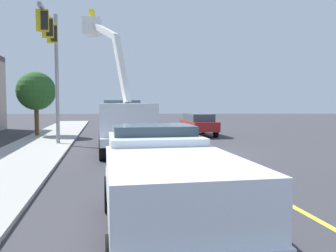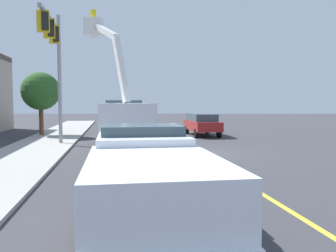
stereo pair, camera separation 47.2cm
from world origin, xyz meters
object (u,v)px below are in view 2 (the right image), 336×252
(utility_bucket_truck, at_px, (124,120))
(traffic_cone_mid_front, at_px, (181,161))
(traffic_signal_mast, at_px, (55,51))
(service_pickup_truck, at_px, (148,181))
(traffic_cone_mid_rear, at_px, (148,135))
(passing_minivan, at_px, (202,123))

(utility_bucket_truck, height_order, traffic_cone_mid_front, utility_bucket_truck)
(utility_bucket_truck, xyz_separation_m, traffic_cone_mid_front, (-5.61, -2.80, -1.25))
(traffic_cone_mid_front, bearing_deg, utility_bucket_truck, 26.55)
(utility_bucket_truck, bearing_deg, traffic_cone_mid_front, -153.45)
(traffic_signal_mast, bearing_deg, service_pickup_truck, -155.48)
(utility_bucket_truck, distance_m, traffic_cone_mid_rear, 4.68)
(traffic_cone_mid_rear, height_order, traffic_signal_mast, traffic_signal_mast)
(traffic_cone_mid_rear, bearing_deg, traffic_cone_mid_front, -169.77)
(utility_bucket_truck, height_order, traffic_cone_mid_rear, utility_bucket_truck)
(utility_bucket_truck, bearing_deg, service_pickup_truck, -170.72)
(service_pickup_truck, relative_size, passing_minivan, 1.16)
(passing_minivan, height_order, traffic_cone_mid_rear, passing_minivan)
(service_pickup_truck, bearing_deg, utility_bucket_truck, 9.28)
(passing_minivan, bearing_deg, service_pickup_truck, 171.78)
(utility_bucket_truck, height_order, traffic_signal_mast, traffic_signal_mast)
(utility_bucket_truck, xyz_separation_m, service_pickup_truck, (-12.05, -1.97, -0.50))
(traffic_signal_mast, bearing_deg, utility_bucket_truck, -101.62)
(utility_bucket_truck, distance_m, traffic_signal_mast, 5.44)
(traffic_cone_mid_front, relative_size, traffic_signal_mast, 0.10)
(traffic_cone_mid_front, bearing_deg, traffic_signal_mast, 46.25)
(utility_bucket_truck, distance_m, service_pickup_truck, 12.22)
(utility_bucket_truck, distance_m, traffic_cone_mid_front, 6.39)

